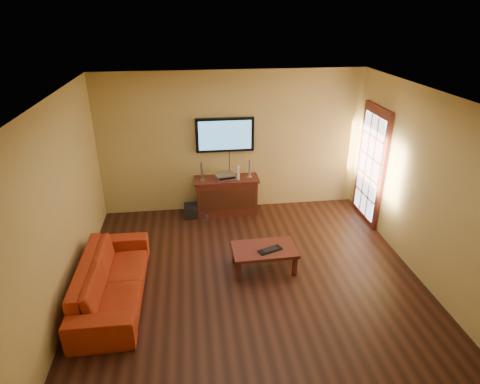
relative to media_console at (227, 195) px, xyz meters
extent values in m
plane|color=black|center=(0.14, -2.26, -0.36)|extent=(5.00, 5.00, 0.00)
plane|color=tan|center=(0.14, 0.24, 0.99)|extent=(5.00, 0.00, 5.00)
plane|color=tan|center=(-2.36, -2.26, 0.99)|extent=(0.00, 5.00, 5.00)
plane|color=tan|center=(2.64, -2.26, 0.99)|extent=(0.00, 5.00, 5.00)
plane|color=white|center=(0.14, -2.26, 2.34)|extent=(5.00, 5.00, 0.00)
cube|color=#471710|center=(2.60, -0.56, 0.69)|extent=(0.06, 1.02, 2.22)
cube|color=white|center=(2.56, -0.56, 0.69)|extent=(0.01, 0.79, 1.89)
cube|color=#471710|center=(0.00, 0.01, -0.02)|extent=(1.15, 0.43, 0.68)
cube|color=black|center=(0.00, -0.22, 0.01)|extent=(1.06, 0.02, 0.41)
cube|color=#471710|center=(0.00, 0.01, 0.34)|extent=(1.22, 0.47, 0.04)
cube|color=black|center=(0.00, 0.20, 1.16)|extent=(1.10, 0.07, 0.65)
cube|color=teal|center=(0.00, 0.16, 1.16)|extent=(0.99, 0.01, 0.55)
cube|color=#471710|center=(0.37, -1.96, -0.02)|extent=(0.99, 0.61, 0.05)
cube|color=#471710|center=(-0.04, -2.21, -0.20)|extent=(0.06, 0.06, 0.32)
cube|color=#471710|center=(0.81, -2.18, -0.20)|extent=(0.06, 0.06, 0.32)
cube|color=#471710|center=(-0.06, -1.74, -0.20)|extent=(0.06, 0.06, 0.32)
cube|color=#471710|center=(0.79, -1.72, -0.20)|extent=(0.06, 0.06, 0.32)
imported|color=#A42E12|center=(-1.82, -2.36, 0.04)|extent=(0.62, 2.09, 0.81)
cylinder|color=silver|center=(-0.46, -0.01, 0.36)|extent=(0.09, 0.09, 0.01)
cylinder|color=silver|center=(-0.46, -0.01, 0.54)|extent=(0.05, 0.05, 0.33)
cylinder|color=silver|center=(0.45, 0.03, 0.36)|extent=(0.09, 0.09, 0.01)
cylinder|color=silver|center=(0.45, 0.03, 0.53)|extent=(0.05, 0.05, 0.33)
cube|color=silver|center=(-0.03, 0.02, 0.40)|extent=(0.42, 0.34, 0.09)
cube|color=white|center=(0.23, -0.03, 0.47)|extent=(0.08, 0.17, 0.23)
cube|color=black|center=(-0.71, -0.11, -0.23)|extent=(0.26, 0.26, 0.26)
cylinder|color=white|center=(-0.42, -0.43, -0.27)|extent=(0.07, 0.07, 0.19)
sphere|color=white|center=(-0.42, -0.43, -0.17)|extent=(0.04, 0.04, 0.04)
cube|color=black|center=(0.45, -2.03, 0.02)|extent=(0.39, 0.26, 0.02)
cube|color=black|center=(0.45, -2.03, 0.03)|extent=(0.26, 0.18, 0.01)
camera|label=1|loc=(-0.66, -7.03, 3.34)|focal=30.00mm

